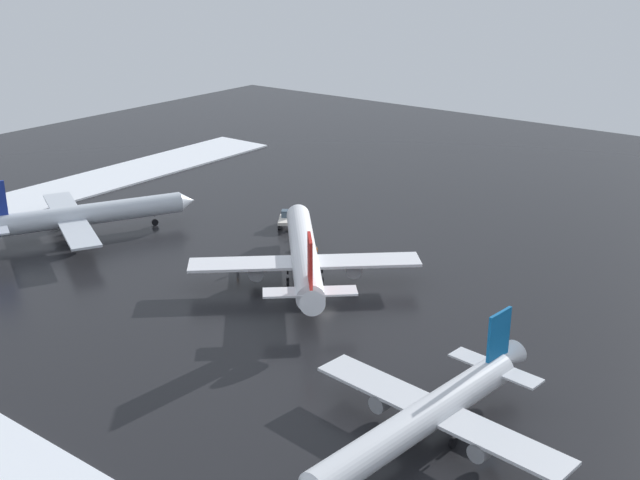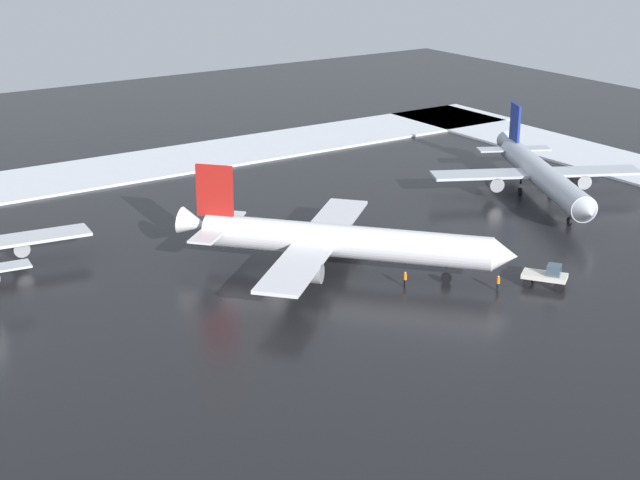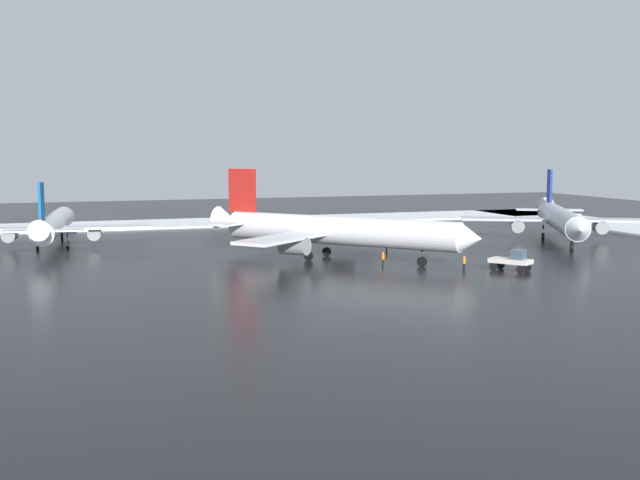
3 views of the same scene
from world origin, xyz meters
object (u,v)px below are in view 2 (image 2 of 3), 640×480
(pushback_tug, at_px, (547,275))
(ground_crew_by_nose_gear, at_px, (498,282))
(airplane_parked_portside, at_px, (337,241))
(ground_crew_beside_wing, at_px, (405,278))
(ground_crew_near_tug, at_px, (381,240))
(airplane_foreground_jet, at_px, (542,175))

(pushback_tug, xyz_separation_m, ground_crew_by_nose_gear, (5.12, -1.91, -0.31))
(airplane_parked_portside, relative_size, pushback_tug, 6.05)
(ground_crew_beside_wing, xyz_separation_m, ground_crew_by_nose_gear, (-7.31, 6.21, 0.00))
(airplane_parked_portside, relative_size, ground_crew_near_tug, 17.82)
(ground_crew_near_tug, bearing_deg, pushback_tug, -34.68)
(pushback_tug, bearing_deg, ground_crew_by_nose_gear, -145.08)
(airplane_foreground_jet, xyz_separation_m, ground_crew_by_nose_gear, (27.45, 20.70, -2.46))
(pushback_tug, height_order, ground_crew_by_nose_gear, pushback_tug)
(ground_crew_beside_wing, bearing_deg, airplane_parked_portside, 115.39)
(ground_crew_beside_wing, bearing_deg, airplane_foreground_jet, 22.27)
(ground_crew_by_nose_gear, bearing_deg, ground_crew_near_tug, -101.19)
(pushback_tug, bearing_deg, airplane_foreground_jet, 100.70)
(pushback_tug, distance_m, ground_crew_near_tug, 20.56)
(pushback_tug, distance_m, ground_crew_by_nose_gear, 5.48)
(airplane_parked_portside, height_order, airplane_foreground_jet, airplane_parked_portside)
(ground_crew_by_nose_gear, bearing_deg, ground_crew_beside_wing, -58.10)
(pushback_tug, height_order, ground_crew_beside_wing, pushback_tug)
(airplane_parked_portside, height_order, ground_crew_beside_wing, airplane_parked_portside)
(ground_crew_near_tug, distance_m, ground_crew_beside_wing, 12.36)
(pushback_tug, relative_size, ground_crew_near_tug, 2.94)
(airplane_parked_portside, xyz_separation_m, ground_crew_beside_wing, (-3.58, 7.41, -2.71))
(pushback_tug, bearing_deg, ground_crew_near_tug, 165.61)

